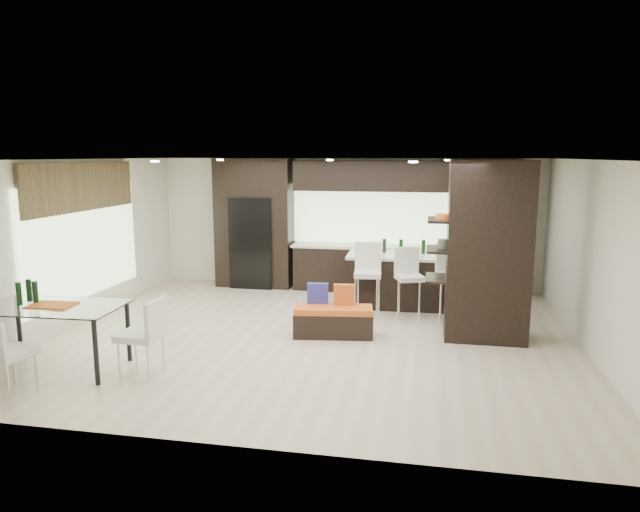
% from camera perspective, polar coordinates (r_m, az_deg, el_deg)
% --- Properties ---
extents(ground, '(8.00, 8.00, 0.00)m').
position_cam_1_polar(ground, '(8.95, -0.73, -7.94)').
color(ground, '#C2AF94').
rests_on(ground, ground).
extents(back_wall, '(8.00, 0.02, 2.70)m').
position_cam_1_polar(back_wall, '(12.04, 2.61, 3.31)').
color(back_wall, beige).
rests_on(back_wall, ground).
extents(left_wall, '(0.02, 7.00, 2.70)m').
position_cam_1_polar(left_wall, '(10.21, -23.33, 1.27)').
color(left_wall, beige).
rests_on(left_wall, ground).
extents(right_wall, '(0.02, 7.00, 2.70)m').
position_cam_1_polar(right_wall, '(8.76, 25.83, -0.25)').
color(right_wall, beige).
rests_on(right_wall, ground).
extents(ceiling, '(8.00, 7.00, 0.02)m').
position_cam_1_polar(ceiling, '(8.51, -0.77, 9.63)').
color(ceiling, white).
rests_on(ceiling, ground).
extents(window_left, '(0.04, 3.20, 1.90)m').
position_cam_1_polar(window_left, '(10.35, -22.53, 1.43)').
color(window_left, '#B2D199').
rests_on(window_left, left_wall).
extents(window_back, '(3.40, 0.04, 1.20)m').
position_cam_1_polar(window_back, '(11.91, 5.46, 4.17)').
color(window_back, '#B2D199').
rests_on(window_back, back_wall).
extents(stone_accent, '(0.08, 3.00, 0.80)m').
position_cam_1_polar(stone_accent, '(10.25, -22.73, 6.41)').
color(stone_accent, brown).
rests_on(stone_accent, left_wall).
extents(ceiling_spots, '(4.00, 3.00, 0.02)m').
position_cam_1_polar(ceiling_spots, '(8.76, -0.44, 9.51)').
color(ceiling_spots, white).
rests_on(ceiling_spots, ceiling).
extents(back_cabinetry, '(6.80, 0.68, 2.70)m').
position_cam_1_polar(back_cabinetry, '(11.66, 4.81, 3.06)').
color(back_cabinetry, black).
rests_on(back_cabinetry, ground).
extents(refrigerator, '(0.90, 0.68, 1.90)m').
position_cam_1_polar(refrigerator, '(12.15, -6.57, 1.41)').
color(refrigerator, black).
rests_on(refrigerator, ground).
extents(partition_column, '(1.20, 0.80, 2.70)m').
position_cam_1_polar(partition_column, '(8.89, 16.43, 0.49)').
color(partition_column, black).
rests_on(partition_column, ground).
extents(kitchen_island, '(2.36, 1.07, 0.97)m').
position_cam_1_polar(kitchen_island, '(10.65, 9.08, -2.41)').
color(kitchen_island, black).
rests_on(kitchen_island, ground).
extents(stool_left, '(0.49, 0.49, 1.03)m').
position_cam_1_polar(stool_left, '(9.89, 4.77, -3.12)').
color(stool_left, beige).
rests_on(stool_left, ground).
extents(stool_mid, '(0.55, 0.55, 0.98)m').
position_cam_1_polar(stool_mid, '(9.86, 8.92, -3.41)').
color(stool_mid, beige).
rests_on(stool_mid, ground).
extents(stool_right, '(0.59, 0.59, 1.06)m').
position_cam_1_polar(stool_right, '(9.83, 13.11, -3.34)').
color(stool_right, beige).
rests_on(stool_right, ground).
extents(bench, '(1.26, 0.62, 0.47)m').
position_cam_1_polar(bench, '(8.85, 1.35, -6.56)').
color(bench, black).
rests_on(bench, ground).
extents(floor_vase, '(0.53, 0.53, 1.26)m').
position_cam_1_polar(floor_vase, '(9.12, 14.27, -3.78)').
color(floor_vase, '#48533C').
rests_on(floor_vase, ground).
extents(dining_table, '(1.82, 1.08, 0.85)m').
position_cam_1_polar(dining_table, '(8.24, -25.01, -7.40)').
color(dining_table, white).
rests_on(dining_table, ground).
extents(chair_near, '(0.57, 0.57, 0.89)m').
position_cam_1_polar(chair_near, '(7.62, -28.63, -8.94)').
color(chair_near, beige).
rests_on(chair_near, ground).
extents(chair_end, '(0.51, 0.51, 0.92)m').
position_cam_1_polar(chair_end, '(7.59, -17.48, -8.08)').
color(chair_end, beige).
rests_on(chair_end, ground).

